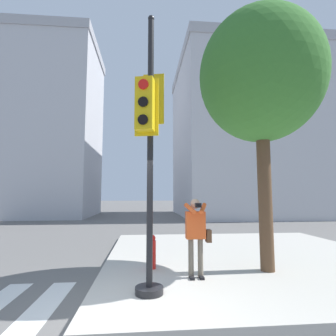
{
  "coord_description": "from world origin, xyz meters",
  "views": [
    {
      "loc": [
        0.47,
        -3.98,
        1.88
      ],
      "look_at": [
        0.94,
        1.2,
        2.41
      ],
      "focal_mm": 28.0,
      "sensor_mm": 36.0,
      "label": 1
    }
  ],
  "objects_px": {
    "person_photographer": "(196,230)",
    "street_tree": "(260,77)",
    "traffic_signal_pole": "(150,134)",
    "fire_hydrant": "(152,252)"
  },
  "relations": [
    {
      "from": "fire_hydrant",
      "to": "street_tree",
      "type": "bearing_deg",
      "value": -8.9
    },
    {
      "from": "traffic_signal_pole",
      "to": "street_tree",
      "type": "bearing_deg",
      "value": 22.91
    },
    {
      "from": "street_tree",
      "to": "traffic_signal_pole",
      "type": "bearing_deg",
      "value": -157.09
    },
    {
      "from": "street_tree",
      "to": "fire_hydrant",
      "type": "distance_m",
      "value": 4.94
    },
    {
      "from": "traffic_signal_pole",
      "to": "person_photographer",
      "type": "relative_size",
      "value": 3.18
    },
    {
      "from": "person_photographer",
      "to": "fire_hydrant",
      "type": "bearing_deg",
      "value": 140.2
    },
    {
      "from": "fire_hydrant",
      "to": "traffic_signal_pole",
      "type": "bearing_deg",
      "value": -93.45
    },
    {
      "from": "traffic_signal_pole",
      "to": "fire_hydrant",
      "type": "bearing_deg",
      "value": 86.55
    },
    {
      "from": "person_photographer",
      "to": "street_tree",
      "type": "bearing_deg",
      "value": 11.6
    },
    {
      "from": "traffic_signal_pole",
      "to": "street_tree",
      "type": "distance_m",
      "value": 3.4
    }
  ]
}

